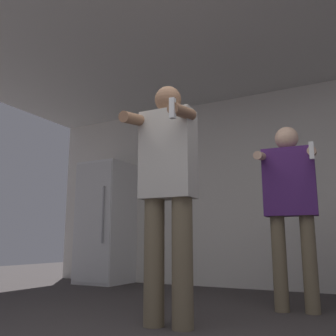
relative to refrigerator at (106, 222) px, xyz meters
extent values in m
cube|color=silver|center=(2.40, 0.36, 0.41)|extent=(7.00, 0.06, 2.55)
cube|color=silver|center=(2.40, -1.24, 1.71)|extent=(7.00, 3.66, 0.05)
cube|color=white|center=(0.00, 0.01, 0.00)|extent=(0.66, 0.64, 1.73)
cube|color=silver|center=(0.00, -0.32, 0.00)|extent=(0.63, 0.01, 1.66)
cylinder|color=#99999E|center=(0.21, -0.35, 0.09)|extent=(0.02, 0.02, 0.78)
cylinder|color=#75664C|center=(2.01, -2.05, -0.42)|extent=(0.15, 0.15, 0.89)
cylinder|color=#75664C|center=(2.23, -2.04, -0.42)|extent=(0.15, 0.15, 0.89)
cube|color=beige|center=(2.12, -2.05, 0.36)|extent=(0.41, 0.22, 0.67)
sphere|color=#9E7051|center=(2.12, -2.05, 0.80)|extent=(0.20, 0.20, 0.20)
cylinder|color=#9E7051|center=(1.94, -2.22, 0.61)|extent=(0.10, 0.35, 0.14)
cylinder|color=#9E7051|center=(2.32, -2.21, 0.61)|extent=(0.10, 0.35, 0.14)
cube|color=white|center=(2.33, -2.37, 0.59)|extent=(0.04, 0.04, 0.14)
cylinder|color=#75664C|center=(2.69, -1.06, -0.46)|extent=(0.12, 0.12, 0.80)
cylinder|color=#75664C|center=(2.94, -1.04, -0.46)|extent=(0.12, 0.12, 0.80)
cube|color=#4C236B|center=(2.82, -1.05, 0.24)|extent=(0.46, 0.24, 0.60)
sphere|color=beige|center=(2.82, -1.05, 0.64)|extent=(0.21, 0.21, 0.21)
cylinder|color=beige|center=(2.62, -1.25, 0.46)|extent=(0.10, 0.38, 0.13)
cylinder|color=beige|center=(3.04, -1.21, 0.46)|extent=(0.10, 0.38, 0.13)
cube|color=white|center=(3.06, -1.39, 0.43)|extent=(0.04, 0.04, 0.14)
camera|label=1|loc=(3.40, -4.46, -0.28)|focal=40.00mm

